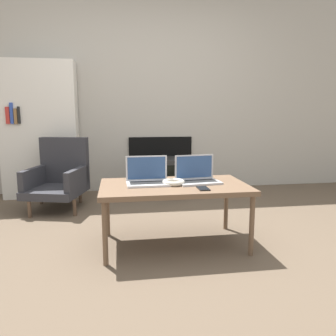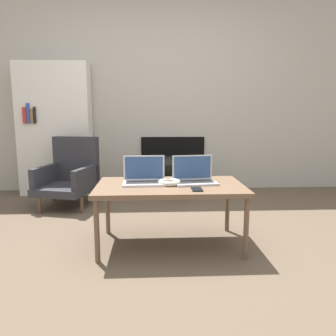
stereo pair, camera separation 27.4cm
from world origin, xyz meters
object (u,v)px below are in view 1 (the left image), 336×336
(tv, at_px, (163,176))
(laptop_left, at_px, (148,178))
(laptop_right, at_px, (197,176))
(headphones, at_px, (174,182))
(phone, at_px, (203,188))
(armchair, at_px, (60,176))

(tv, bearing_deg, laptop_left, -102.07)
(laptop_left, xyz_separation_m, laptop_right, (0.38, -0.00, 0.00))
(headphones, bearing_deg, laptop_right, 17.49)
(laptop_right, xyz_separation_m, tv, (-0.04, 1.60, -0.30))
(laptop_right, relative_size, phone, 2.74)
(tv, bearing_deg, laptop_right, -88.45)
(laptop_left, xyz_separation_m, headphones, (0.19, -0.06, -0.03))
(phone, bearing_deg, headphones, 135.82)
(laptop_right, distance_m, tv, 1.63)
(laptop_left, xyz_separation_m, tv, (0.34, 1.60, -0.30))
(laptop_right, distance_m, phone, 0.24)
(armchair, bearing_deg, headphones, -34.97)
(headphones, xyz_separation_m, armchair, (-1.03, 1.22, -0.15))
(headphones, relative_size, phone, 1.36)
(laptop_right, bearing_deg, laptop_left, 172.85)
(laptop_right, bearing_deg, phone, -100.18)
(laptop_left, height_order, armchair, armchair)
(laptop_left, xyz_separation_m, armchair, (-0.84, 1.16, -0.18))
(laptop_right, height_order, tv, laptop_right)
(phone, bearing_deg, laptop_left, 147.29)
(laptop_left, height_order, headphones, laptop_left)
(tv, bearing_deg, headphones, -95.23)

